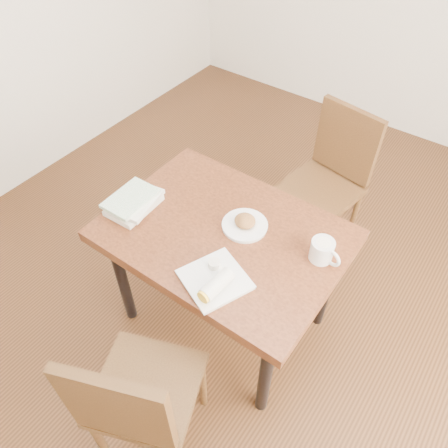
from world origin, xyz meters
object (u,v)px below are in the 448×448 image
Objects in this scene: table at (224,244)px; book_stack at (134,202)px; plate_scone at (245,224)px; plate_burrito at (215,281)px; chair_near at (137,400)px; chair_far at (331,174)px; coffee_mug at (323,250)px.

book_stack is at bearing -164.32° from table.
plate_scone is 0.66× the size of plate_burrito.
plate_scone is (-0.08, 0.86, 0.22)m from chair_near.
book_stack is (-0.45, -0.13, 0.12)m from table.
book_stack reaches higher than table.
table is at bearing 118.99° from plate_burrito.
chair_far is at bearing 84.98° from plate_scone.
coffee_mug reaches higher than book_stack.
chair_far is 2.89× the size of plate_burrito.
chair_far is 0.89m from coffee_mug.
book_stack is (-0.90, -0.25, -0.02)m from coffee_mug.
chair_far reaches higher than plate_scone.
chair_near is 0.91m from book_stack.
table is at bearing -127.88° from plate_scone.
plate_scone is 0.39m from coffee_mug.
plate_burrito is (0.15, -0.27, 0.11)m from table.
plate_scone is at bearing 103.84° from plate_burrito.
chair_far is 1.21m from plate_burrito.
chair_near is 3.37× the size of book_stack.
plate_burrito is 1.17× the size of book_stack.
chair_near is (0.14, -0.78, -0.11)m from table.
coffee_mug is 0.49m from plate_burrito.
book_stack is (-0.60, 0.65, 0.24)m from chair_near.
plate_scone is 0.36m from plate_burrito.
coffee_mug is (0.38, 0.04, 0.03)m from plate_scone.
coffee_mug is 0.54× the size of book_stack.
plate_burrito is (0.01, 0.51, 0.23)m from chair_near.
coffee_mug reaches higher than plate_scone.
plate_burrito is (0.09, -0.35, 0.00)m from plate_scone.
coffee_mug is at bearing 52.80° from plate_burrito.
plate_burrito is at bearing 89.22° from chair_near.
chair_far is 0.87m from plate_scone.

